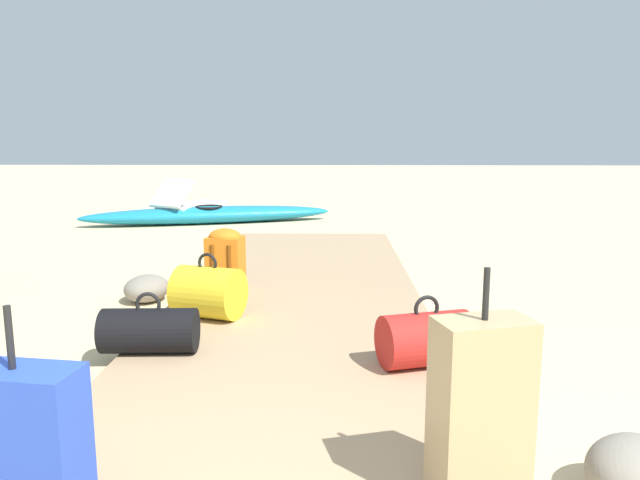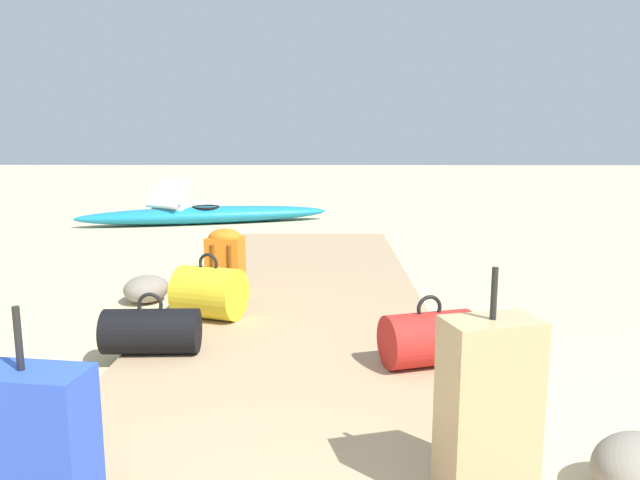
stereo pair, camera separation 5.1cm
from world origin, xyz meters
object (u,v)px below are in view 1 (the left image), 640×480
(suitcase_blue, at_px, (21,456))
(duffel_bag_red, at_px, (426,339))
(backpack_orange, at_px, (225,259))
(lounge_chair, at_px, (188,203))
(kayak, at_px, (209,215))
(duffel_bag_yellow, at_px, (208,292))
(duffel_bag_black, at_px, (149,330))
(suitcase_tan, at_px, (480,411))

(suitcase_blue, height_order, duffel_bag_red, suitcase_blue)
(suitcase_blue, distance_m, backpack_orange, 3.32)
(lounge_chair, distance_m, kayak, 0.55)
(suitcase_blue, height_order, duffel_bag_yellow, suitcase_blue)
(duffel_bag_black, relative_size, kayak, 0.14)
(duffel_bag_red, distance_m, lounge_chair, 7.65)
(duffel_bag_yellow, height_order, kayak, duffel_bag_yellow)
(duffel_bag_black, xyz_separation_m, suitcase_tan, (1.75, -1.52, 0.21))
(suitcase_blue, relative_size, lounge_chair, 0.50)
(suitcase_blue, bearing_deg, lounge_chair, 100.39)
(suitcase_blue, bearing_deg, duffel_bag_yellow, 88.09)
(suitcase_blue, height_order, duffel_bag_black, suitcase_blue)
(duffel_bag_black, bearing_deg, suitcase_blue, -85.63)
(suitcase_blue, relative_size, duffel_bag_yellow, 1.43)
(duffel_bag_black, height_order, lounge_chair, lounge_chair)
(suitcase_blue, relative_size, suitcase_tan, 0.92)
(suitcase_tan, bearing_deg, backpack_orange, 116.69)
(duffel_bag_yellow, relative_size, suitcase_tan, 0.65)
(suitcase_tan, height_order, backpack_orange, suitcase_tan)
(suitcase_blue, xyz_separation_m, suitcase_tan, (1.61, 0.28, 0.05))
(duffel_bag_yellow, height_order, suitcase_tan, suitcase_tan)
(duffel_bag_red, bearing_deg, suitcase_blue, -134.85)
(suitcase_tan, bearing_deg, kayak, 108.87)
(duffel_bag_red, bearing_deg, backpack_orange, 132.24)
(duffel_bag_yellow, bearing_deg, kayak, 102.00)
(duffel_bag_black, height_order, suitcase_tan, suitcase_tan)
(duffel_bag_black, distance_m, suitcase_tan, 2.33)
(duffel_bag_black, xyz_separation_m, lounge_chair, (-1.44, 6.78, 0.10))
(suitcase_blue, xyz_separation_m, duffel_bag_black, (-0.14, 1.80, -0.16))
(duffel_bag_black, xyz_separation_m, duffel_bag_yellow, (0.22, 0.76, 0.05))
(lounge_chair, bearing_deg, suitcase_blue, -79.61)
(duffel_bag_black, height_order, duffel_bag_yellow, duffel_bag_yellow)
(suitcase_blue, xyz_separation_m, duffel_bag_red, (1.62, 1.62, -0.15))
(backpack_orange, bearing_deg, suitcase_blue, -91.38)
(suitcase_blue, bearing_deg, duffel_bag_black, 94.37)
(suitcase_blue, bearing_deg, kayak, 97.78)
(duffel_bag_black, distance_m, kayak, 6.57)
(suitcase_tan, relative_size, lounge_chair, 0.54)
(backpack_orange, relative_size, lounge_chair, 0.35)
(suitcase_tan, xyz_separation_m, lounge_chair, (-3.18, 8.30, -0.11))
(lounge_chair, bearing_deg, duffel_bag_black, -78.05)
(duffel_bag_yellow, bearing_deg, backpack_orange, 90.42)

